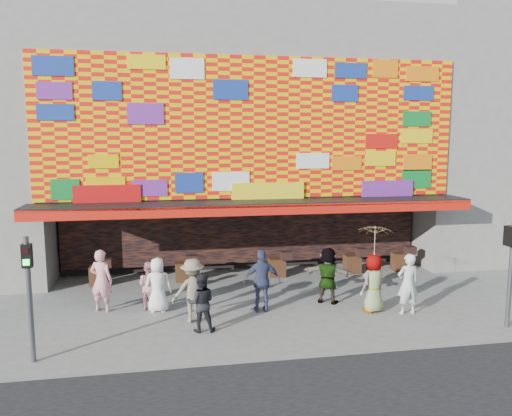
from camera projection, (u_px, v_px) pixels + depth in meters
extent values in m
plane|color=slate|center=(278.00, 322.00, 14.25)|extent=(90.00, 90.00, 0.00)
cube|color=gray|center=(237.00, 107.00, 21.14)|extent=(15.00, 8.00, 7.00)
cube|color=black|center=(235.00, 220.00, 22.81)|extent=(15.00, 6.00, 3.00)
cube|color=gray|center=(46.00, 244.00, 17.64)|extent=(0.40, 2.00, 3.00)
cube|color=gray|center=(427.00, 230.00, 20.19)|extent=(0.40, 2.00, 3.00)
cube|color=black|center=(257.00, 203.00, 17.14)|extent=(15.20, 1.60, 0.12)
cube|color=red|center=(261.00, 210.00, 16.41)|extent=(15.20, 0.04, 0.35)
cube|color=#F5BD00|center=(254.00, 128.00, 17.33)|extent=(14.80, 0.08, 4.90)
cube|color=black|center=(246.00, 231.00, 19.74)|extent=(14.00, 0.25, 2.50)
cube|color=gray|center=(511.00, 121.00, 23.48)|extent=(11.00, 8.00, 12.00)
cylinder|color=#59595B|center=(30.00, 300.00, 11.50)|extent=(0.12, 0.12, 3.00)
cube|color=black|center=(27.00, 256.00, 11.35)|extent=(0.22, 0.18, 0.55)
cube|color=black|center=(25.00, 251.00, 11.24)|extent=(0.14, 0.02, 0.14)
cube|color=#19E533|center=(26.00, 262.00, 11.28)|extent=(0.14, 0.02, 0.14)
cylinder|color=#59595B|center=(510.00, 274.00, 13.66)|extent=(0.12, 0.12, 3.00)
imported|color=white|center=(158.00, 285.00, 15.00)|extent=(0.81, 0.53, 1.66)
imported|color=pink|center=(101.00, 280.00, 15.01)|extent=(0.81, 0.68, 1.91)
imported|color=black|center=(201.00, 303.00, 13.46)|extent=(0.82, 0.67, 1.60)
imported|color=#7F745C|center=(193.00, 290.00, 14.14)|extent=(1.26, 0.82, 1.83)
imported|color=#363E60|center=(262.00, 281.00, 14.98)|extent=(1.14, 0.52, 1.90)
imported|color=gray|center=(328.00, 275.00, 15.78)|extent=(1.70, 1.32, 1.80)
imported|color=gray|center=(374.00, 283.00, 14.96)|extent=(1.01, 0.85, 1.76)
imported|color=silver|center=(408.00, 284.00, 14.79)|extent=(0.68, 0.45, 1.83)
imported|color=#C37E83|center=(149.00, 286.00, 15.20)|extent=(0.92, 0.88, 1.49)
imported|color=#FEDAA0|center=(375.00, 241.00, 14.78)|extent=(1.21, 1.22, 0.94)
cylinder|color=#4C3326|center=(374.00, 271.00, 14.91)|extent=(0.02, 0.02, 1.00)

